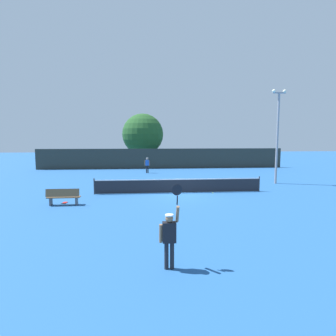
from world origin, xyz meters
name	(u,v)px	position (x,y,z in m)	size (l,w,h in m)	color
ground_plane	(179,193)	(0.00, 0.00, 0.00)	(120.00, 120.00, 0.00)	#235693
tennis_net	(179,185)	(0.00, 0.00, 0.51)	(11.49, 0.08, 1.07)	#232328
perimeter_fence	(163,159)	(0.00, 15.68, 1.25)	(30.80, 0.12, 2.50)	#2D332D
player_serving	(170,233)	(-1.69, -10.89, 1.05)	(0.67, 0.38, 2.42)	black
player_receiving	(147,164)	(-2.02, 11.21, 1.01)	(0.57, 0.24, 1.65)	blue
tennis_ball	(213,193)	(2.28, -0.41, 0.03)	(0.07, 0.07, 0.07)	#CCE033
spare_racket	(65,202)	(-6.97, -2.37, 0.02)	(0.28, 0.52, 0.04)	black
courtside_bench	(63,197)	(-6.87, -2.96, 0.48)	(1.80, 0.44, 0.95)	brown
light_pole	(278,130)	(8.53, 3.21, 4.39)	(1.18, 0.28, 7.66)	gray
large_tree	(143,134)	(-2.48, 21.62, 4.37)	(5.95, 5.95, 7.35)	brown
parked_car_near	(136,159)	(-3.53, 22.39, 0.78)	(2.19, 4.32, 1.69)	#B7B7BC
parked_car_mid	(172,159)	(1.68, 21.02, 0.78)	(2.09, 4.28, 1.69)	white
parked_car_far	(226,158)	(9.95, 21.60, 0.78)	(2.25, 4.34, 1.69)	white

